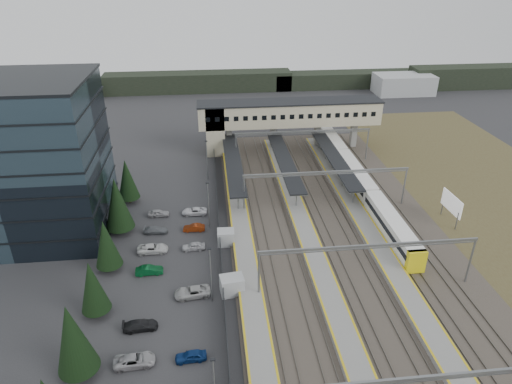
{
  "coord_description": "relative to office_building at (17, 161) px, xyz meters",
  "views": [
    {
      "loc": [
        -7.3,
        -53.69,
        39.16
      ],
      "look_at": [
        0.0,
        13.81,
        4.0
      ],
      "focal_mm": 32.0,
      "sensor_mm": 36.0,
      "label": 1
    }
  ],
  "objects": [
    {
      "name": "conifer_row",
      "position": [
        14.0,
        -15.86,
        -7.36
      ],
      "size": [
        4.42,
        49.82,
        9.5
      ],
      "color": "black",
      "rests_on": "ground"
    },
    {
      "name": "treeline_far",
      "position": [
        59.81,
        80.28,
        -9.24
      ],
      "size": [
        170.0,
        19.0,
        7.0
      ],
      "color": "black",
      "rests_on": "ground"
    },
    {
      "name": "rail_corridor",
      "position": [
        45.34,
        -7.0,
        -11.9
      ],
      "size": [
        34.0,
        90.0,
        0.92
      ],
      "color": "#3B352D",
      "rests_on": "ground"
    },
    {
      "name": "billboard",
      "position": [
        67.32,
        -4.64,
        -8.86
      ],
      "size": [
        0.38,
        5.88,
        4.98
      ],
      "color": "gray",
      "rests_on": "ground"
    },
    {
      "name": "gantries",
      "position": [
        48.0,
        -9.0,
        -6.2
      ],
      "size": [
        28.4,
        62.28,
        7.17
      ],
      "color": "gray",
      "rests_on": "ground"
    },
    {
      "name": "relay_cabin_far",
      "position": [
        30.42,
        -7.22,
        -11.02
      ],
      "size": [
        2.62,
        2.21,
        2.35
      ],
      "color": "#A6A9AC",
      "rests_on": "ground"
    },
    {
      "name": "relay_cabin_near",
      "position": [
        30.66,
        -18.73,
        -10.95
      ],
      "size": [
        3.26,
        2.57,
        2.49
      ],
      "color": "#A6A9AC",
      "rests_on": "ground"
    },
    {
      "name": "ground",
      "position": [
        36.0,
        -12.0,
        -12.19
      ],
      "size": [
        220.0,
        220.0,
        0.0
      ],
      "primitive_type": "plane",
      "color": "#2B2B2D",
      "rests_on": "ground"
    },
    {
      "name": "train",
      "position": [
        56.0,
        10.17,
        -10.27
      ],
      "size": [
        2.69,
        56.11,
        3.38
      ],
      "color": "white",
      "rests_on": "ground"
    },
    {
      "name": "lampposts",
      "position": [
        28.0,
        -10.75,
        -7.86
      ],
      "size": [
        0.5,
        53.25,
        8.07
      ],
      "color": "gray",
      "rests_on": "ground"
    },
    {
      "name": "office_building",
      "position": [
        0.0,
        0.0,
        0.0
      ],
      "size": [
        24.3,
        18.3,
        24.3
      ],
      "color": "#394F5C",
      "rests_on": "ground"
    },
    {
      "name": "car_park",
      "position": [
        22.43,
        -20.08,
        -11.58
      ],
      "size": [
        10.72,
        44.55,
        1.29
      ],
      "color": "silver",
      "rests_on": "ground"
    },
    {
      "name": "footbridge",
      "position": [
        43.7,
        30.0,
        -4.26
      ],
      "size": [
        40.4,
        6.4,
        11.2
      ],
      "color": "#C2B394",
      "rests_on": "ground"
    },
    {
      "name": "canopies",
      "position": [
        43.0,
        15.0,
        -8.27
      ],
      "size": [
        23.1,
        30.0,
        3.28
      ],
      "color": "black",
      "rests_on": "ground"
    },
    {
      "name": "fence",
      "position": [
        29.5,
        -7.0,
        -11.19
      ],
      "size": [
        0.08,
        90.0,
        2.0
      ],
      "color": "#26282B",
      "rests_on": "ground"
    }
  ]
}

